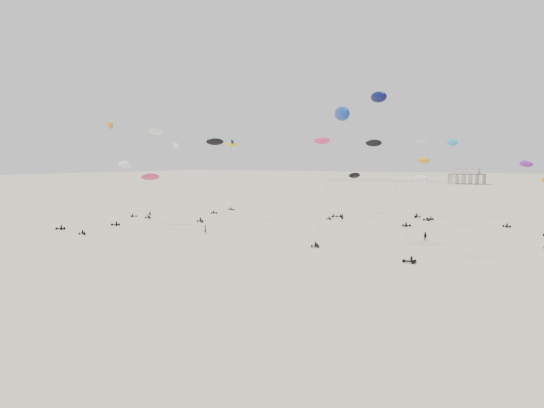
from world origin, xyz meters
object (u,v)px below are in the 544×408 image
Objects in this scene: rig_0 at (420,192)px; spectator_0 at (205,234)px; pavilion_main at (467,177)px; rig_9 at (108,182)px; rig_4 at (323,152)px.

rig_0 reaches higher than spectator_0.
pavilion_main is 1.07× the size of rig_9.
rig_9 is (-36.52, -37.15, -6.88)m from rig_4.
rig_4 is at bearing -65.46° from rig_9.
pavilion_main is 261.29m from rig_9.
spectator_0 is (27.21, 0.12, -9.98)m from rig_9.
rig_9 is (-57.02, -53.13, 3.42)m from rig_0.
rig_4 reaches higher than pavilion_main.
rig_4 is at bearing 44.83° from rig_0.
pavilion_main is 207.03m from rig_0.
spectator_0 is at bearing -91.64° from pavilion_main.
spectator_0 is (-29.81, -53.01, -6.56)m from rig_0.
rig_0 is 27.96m from rig_4.
rig_0 is 5.45× the size of spectator_0.
spectator_0 is (-7.39, -258.80, -4.22)m from pavilion_main.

